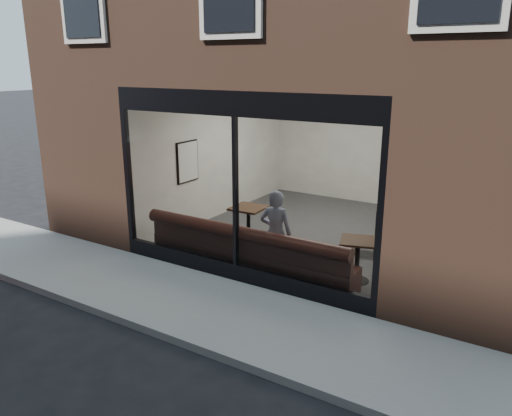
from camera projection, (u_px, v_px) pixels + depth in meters
The scene contains 20 objects.
ground at pixel (154, 332), 6.95m from camera, with size 120.00×120.00×0.00m, color black.
sidewalk_near at pixel (199, 304), 7.77m from camera, with size 40.00×2.00×0.01m, color gray.
kerb_near at pixel (152, 330), 6.89m from camera, with size 40.00×0.10×0.12m, color gray.
host_building_pier_left at pixel (243, 133), 14.93m from camera, with size 2.50×12.00×3.20m, color brown.
host_building_backfill at pixel (397, 130), 15.47m from camera, with size 5.00×6.00×3.20m, color brown.
cafe_floor at pixel (311, 232), 11.02m from camera, with size 6.00×6.00×0.00m, color #2D2D30.
cafe_ceiling at pixel (316, 84), 10.13m from camera, with size 6.00×6.00×0.00m, color white.
cafe_wall_back at pixel (363, 143), 13.02m from camera, with size 5.00×5.00×0.00m, color beige.
cafe_wall_left at pixel (218, 151), 11.84m from camera, with size 6.00×6.00×0.00m, color beige.
cafe_wall_right at pixel (434, 175), 9.32m from camera, with size 6.00×6.00×0.00m, color beige.
storefront_kick at pixel (236, 272), 8.58m from camera, with size 5.00×0.10×0.30m, color black.
storefront_header at pixel (234, 104), 7.78m from camera, with size 5.00×0.10×0.40m, color black.
storefront_mullion at pixel (236, 193), 8.19m from camera, with size 0.06×0.10×2.50m, color black.
storefront_glass at pixel (235, 194), 8.16m from camera, with size 4.80×4.80×0.00m, color white.
banquette at pixel (249, 260), 8.89m from camera, with size 4.00×0.55×0.45m, color #361713.
person at pixel (276, 233), 8.65m from camera, with size 0.56×0.37×1.54m, color #8E9BBD.
cafe_table_left at pixel (248, 208), 10.26m from camera, with size 0.65×0.65×0.04m, color black.
cafe_table_right at pixel (358, 241), 8.36m from camera, with size 0.59×0.59×0.04m, color black.
cafe_chair_right at pixel (366, 243), 9.71m from camera, with size 0.44×0.44×0.04m, color black.
wall_poster at pixel (188, 162), 10.88m from camera, with size 0.02×0.63×0.84m, color white.
Camera 1 is at (4.47, -4.50, 3.61)m, focal length 35.00 mm.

